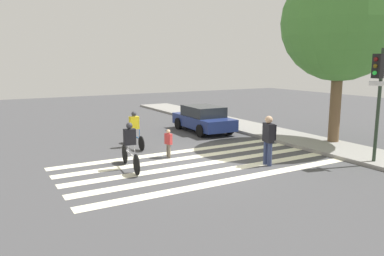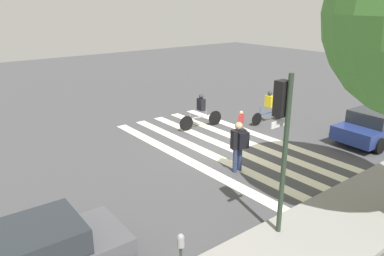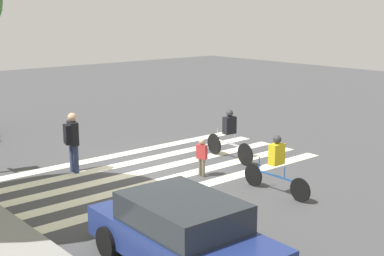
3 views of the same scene
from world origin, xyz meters
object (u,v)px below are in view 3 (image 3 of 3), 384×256
object	(u,v)px
cyclist_far_lane	(276,162)
car_parked_far_curb	(182,233)
pedestrian_adult_tall_backpack	(72,138)
cyclist_near_curb	(229,134)
pedestrian_adult_blue_shirt	(202,155)

from	to	relation	value
cyclist_far_lane	car_parked_far_curb	xyz separation A→B (m)	(-1.63, 4.54, -0.15)
pedestrian_adult_tall_backpack	cyclist_near_curb	distance (m)	4.95
pedestrian_adult_tall_backpack	cyclist_near_curb	xyz separation A→B (m)	(-2.02, -4.52, -0.19)
cyclist_near_curb	car_parked_far_curb	bearing A→B (deg)	134.95
cyclist_far_lane	pedestrian_adult_tall_backpack	bearing A→B (deg)	32.14
pedestrian_adult_blue_shirt	car_parked_far_curb	world-z (taller)	car_parked_far_curb
pedestrian_adult_blue_shirt	cyclist_far_lane	bearing A→B (deg)	173.89
pedestrian_adult_blue_shirt	cyclist_near_curb	xyz separation A→B (m)	(0.76, -1.86, 0.24)
pedestrian_adult_tall_backpack	cyclist_near_curb	size ratio (longest dim) A/B	0.78
cyclist_near_curb	cyclist_far_lane	bearing A→B (deg)	162.33
car_parked_far_curb	pedestrian_adult_tall_backpack	bearing A→B (deg)	-9.54
cyclist_far_lane	car_parked_far_curb	size ratio (longest dim) A/B	0.54
pedestrian_adult_tall_backpack	car_parked_far_curb	world-z (taller)	pedestrian_adult_tall_backpack
pedestrian_adult_blue_shirt	car_parked_far_curb	distance (m)	5.72
pedestrian_adult_tall_backpack	pedestrian_adult_blue_shirt	distance (m)	3.87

